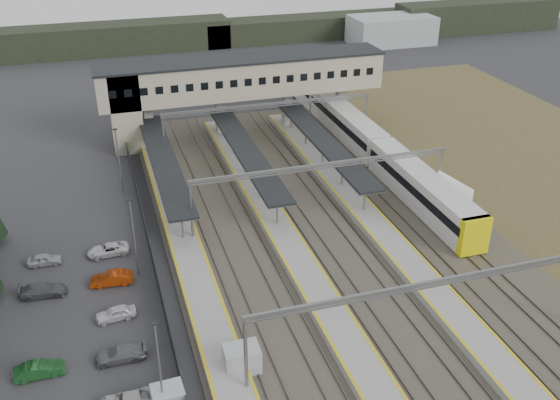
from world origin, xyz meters
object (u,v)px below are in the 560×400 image
object	(u,v)px
train	(347,124)
billboard	(454,193)
footbridge	(223,83)
relay_cabin_far	(168,400)
relay_cabin_near	(242,360)

from	to	relation	value
train	billboard	bearing A→B (deg)	-84.83
billboard	footbridge	bearing A→B (deg)	120.98
billboard	relay_cabin_far	bearing A→B (deg)	-150.72
relay_cabin_far	billboard	xyz separation A→B (m)	(33.86, 18.98, 1.98)
relay_cabin_near	billboard	xyz separation A→B (m)	(27.96, 16.66, 1.87)
relay_cabin_near	billboard	world-z (taller)	billboard
relay_cabin_far	footbridge	distance (m)	52.59
footbridge	relay_cabin_far	bearing A→B (deg)	-107.11
train	relay_cabin_far	bearing A→B (deg)	-126.00
relay_cabin_near	train	distance (m)	48.61
train	relay_cabin_near	bearing A→B (deg)	-121.98
relay_cabin_near	relay_cabin_far	distance (m)	6.34
train	footbridge	bearing A→B (deg)	158.92
billboard	train	bearing A→B (deg)	95.17
footbridge	train	bearing A→B (deg)	-21.08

